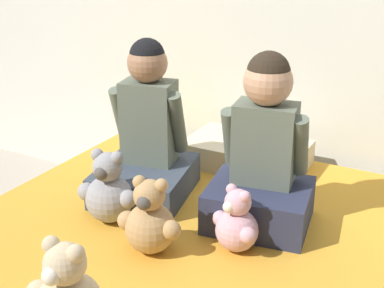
{
  "coord_description": "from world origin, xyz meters",
  "views": [
    {
      "loc": [
        0.84,
        -1.28,
        1.37
      ],
      "look_at": [
        0.0,
        0.28,
        0.67
      ],
      "focal_mm": 50.0,
      "sensor_mm": 36.0,
      "label": 1
    }
  ],
  "objects_px": {
    "pillow_at_headboard": "(246,153)",
    "child_on_right": "(263,158)",
    "teddy_bear_held_by_left_child": "(109,192)",
    "teddy_bear_between_children": "(151,221)",
    "teddy_bear_held_by_right_child": "(237,224)",
    "child_on_left": "(147,140)"
  },
  "relations": [
    {
      "from": "child_on_right",
      "to": "teddy_bear_between_children",
      "type": "bearing_deg",
      "value": -132.28
    },
    {
      "from": "child_on_left",
      "to": "pillow_at_headboard",
      "type": "xyz_separation_m",
      "value": [
        0.24,
        0.44,
        -0.17
      ]
    },
    {
      "from": "teddy_bear_held_by_right_child",
      "to": "pillow_at_headboard",
      "type": "xyz_separation_m",
      "value": [
        -0.25,
        0.66,
        -0.04
      ]
    },
    {
      "from": "teddy_bear_held_by_left_child",
      "to": "teddy_bear_between_children",
      "type": "height_order",
      "value": "teddy_bear_held_by_left_child"
    },
    {
      "from": "teddy_bear_held_by_right_child",
      "to": "child_on_left",
      "type": "bearing_deg",
      "value": 179.9
    },
    {
      "from": "teddy_bear_held_by_left_child",
      "to": "teddy_bear_between_children",
      "type": "xyz_separation_m",
      "value": [
        0.24,
        -0.1,
        -0.0
      ]
    },
    {
      "from": "teddy_bear_held_by_right_child",
      "to": "teddy_bear_between_children",
      "type": "bearing_deg",
      "value": -124.88
    },
    {
      "from": "child_on_right",
      "to": "pillow_at_headboard",
      "type": "bearing_deg",
      "value": 109.85
    },
    {
      "from": "teddy_bear_held_by_left_child",
      "to": "pillow_at_headboard",
      "type": "distance_m",
      "value": 0.74
    },
    {
      "from": "teddy_bear_held_by_right_child",
      "to": "teddy_bear_between_children",
      "type": "xyz_separation_m",
      "value": [
        -0.24,
        -0.14,
        0.02
      ]
    },
    {
      "from": "child_on_left",
      "to": "teddy_bear_held_by_right_child",
      "type": "relative_size",
      "value": 2.72
    },
    {
      "from": "pillow_at_headboard",
      "to": "child_on_left",
      "type": "bearing_deg",
      "value": -119.3
    },
    {
      "from": "teddy_bear_held_by_left_child",
      "to": "pillow_at_headboard",
      "type": "relative_size",
      "value": 0.52
    },
    {
      "from": "child_on_right",
      "to": "pillow_at_headboard",
      "type": "distance_m",
      "value": 0.54
    },
    {
      "from": "teddy_bear_between_children",
      "to": "teddy_bear_held_by_right_child",
      "type": "bearing_deg",
      "value": 24.42
    },
    {
      "from": "child_on_right",
      "to": "teddy_bear_between_children",
      "type": "distance_m",
      "value": 0.45
    },
    {
      "from": "pillow_at_headboard",
      "to": "teddy_bear_held_by_right_child",
      "type": "bearing_deg",
      "value": -69.62
    },
    {
      "from": "pillow_at_headboard",
      "to": "child_on_right",
      "type": "bearing_deg",
      "value": -61.23
    },
    {
      "from": "teddy_bear_held_by_left_child",
      "to": "teddy_bear_between_children",
      "type": "bearing_deg",
      "value": -29.96
    },
    {
      "from": "child_on_right",
      "to": "teddy_bear_between_children",
      "type": "xyz_separation_m",
      "value": [
        -0.24,
        -0.36,
        -0.13
      ]
    },
    {
      "from": "teddy_bear_held_by_right_child",
      "to": "teddy_bear_between_children",
      "type": "relative_size",
      "value": 0.85
    },
    {
      "from": "child_on_left",
      "to": "teddy_bear_held_by_right_child",
      "type": "bearing_deg",
      "value": -35.99
    }
  ]
}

